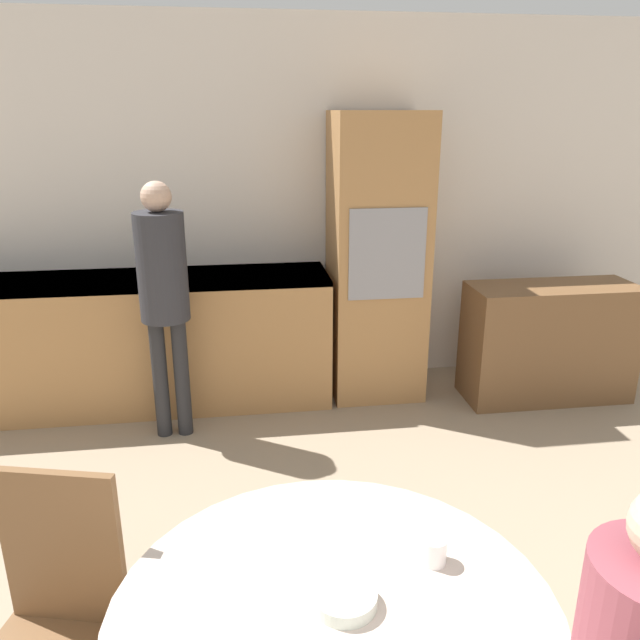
% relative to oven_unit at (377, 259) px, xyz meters
% --- Properties ---
extents(wall_back, '(6.58, 0.05, 2.60)m').
position_rel_oven_unit_xyz_m(wall_back, '(-0.57, 0.34, 0.31)').
color(wall_back, silver).
rests_on(wall_back, ground_plane).
extents(kitchen_counter, '(2.65, 0.60, 0.92)m').
position_rel_oven_unit_xyz_m(kitchen_counter, '(-1.68, -0.01, -0.52)').
color(kitchen_counter, '#AD7A47').
rests_on(kitchen_counter, ground_plane).
extents(oven_unit, '(0.64, 0.59, 1.98)m').
position_rel_oven_unit_xyz_m(oven_unit, '(0.00, 0.00, 0.00)').
color(oven_unit, '#AD7A47').
rests_on(oven_unit, ground_plane).
extents(sideboard, '(1.17, 0.45, 0.83)m').
position_rel_oven_unit_xyz_m(sideboard, '(1.19, -0.29, -0.57)').
color(sideboard, brown).
rests_on(sideboard, ground_plane).
extents(chair_far_left, '(0.49, 0.49, 0.98)m').
position_rel_oven_unit_xyz_m(chair_far_left, '(-1.57, -2.58, -0.45)').
color(chair_far_left, brown).
rests_on(chair_far_left, ground_plane).
extents(person_standing, '(0.29, 0.29, 1.60)m').
position_rel_oven_unit_xyz_m(person_standing, '(-1.41, -0.49, 0.01)').
color(person_standing, '#262628').
rests_on(person_standing, ground_plane).
extents(cup, '(0.07, 0.07, 0.08)m').
position_rel_oven_unit_xyz_m(cup, '(-0.46, -2.76, -0.19)').
color(cup, white).
rests_on(cup, dining_table).
extents(bowl_near, '(0.17, 0.17, 0.04)m').
position_rel_oven_unit_xyz_m(bowl_near, '(-0.74, -2.89, -0.21)').
color(bowl_near, silver).
rests_on(bowl_near, dining_table).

